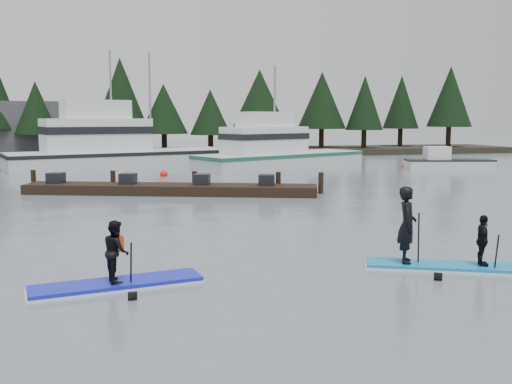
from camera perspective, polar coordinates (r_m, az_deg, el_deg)
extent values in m
plane|color=slate|center=(13.28, 6.30, -7.95)|extent=(160.00, 160.00, 0.00)
cube|color=#2D281E|center=(54.29, -9.20, 3.89)|extent=(70.00, 8.00, 0.60)
cube|color=#4C4C51|center=(56.83, -23.70, 5.74)|extent=(18.00, 6.00, 5.00)
cube|color=silver|center=(42.54, -13.05, 2.60)|extent=(16.65, 8.77, 2.14)
cube|color=white|center=(41.90, -15.67, 5.50)|extent=(7.83, 5.10, 2.32)
cylinder|color=gray|center=(42.20, -14.29, 8.81)|extent=(0.14, 0.14, 7.10)
cube|color=silver|center=(41.35, 2.55, 2.64)|extent=(13.55, 8.98, 1.88)
cube|color=white|center=(40.21, 0.86, 5.20)|extent=(6.53, 4.97, 1.88)
cylinder|color=gray|center=(40.78, 1.88, 8.22)|extent=(0.14, 0.14, 6.15)
cube|color=silver|center=(41.62, 18.75, 2.62)|extent=(6.09, 3.01, 0.68)
cube|color=black|center=(26.82, -8.57, 0.28)|extent=(13.45, 6.11, 0.45)
sphere|color=#FF1E0C|center=(35.24, -9.20, 1.57)|extent=(0.49, 0.49, 0.49)
sphere|color=#FF1E0C|center=(42.24, 14.71, 2.37)|extent=(0.50, 0.50, 0.50)
cube|color=#151FC6|center=(12.38, -13.72, -8.94)|extent=(3.61, 1.44, 0.13)
imported|color=black|center=(12.21, -13.82, -5.74)|extent=(0.59, 0.70, 1.29)
cube|color=#D74012|center=(12.17, -13.84, -5.03)|extent=(0.33, 0.25, 0.32)
cylinder|color=black|center=(12.15, -12.40, -8.00)|extent=(0.06, 0.89, 1.50)
cube|color=#147EBE|center=(14.14, 18.00, -7.08)|extent=(3.46, 2.11, 0.12)
imported|color=black|center=(13.84, 14.87, -3.18)|extent=(0.66, 0.78, 1.81)
cylinder|color=black|center=(13.73, 15.93, -5.15)|extent=(0.55, 0.86, 1.68)
imported|color=black|center=(14.15, 21.72, -4.52)|extent=(0.54, 0.75, 1.18)
cylinder|color=black|center=(14.10, 22.81, -6.55)|extent=(0.49, 0.76, 1.47)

